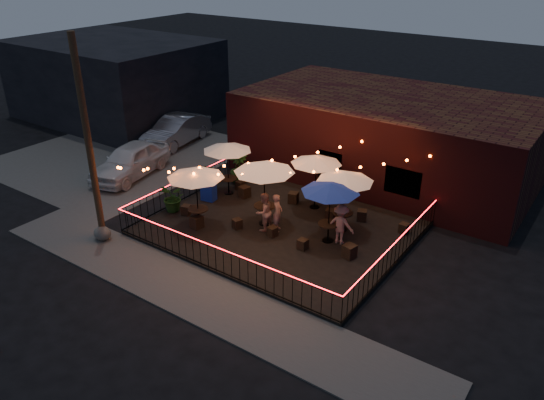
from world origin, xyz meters
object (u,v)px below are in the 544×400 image
at_px(cafe_table_3, 316,161).
at_px(cafe_table_1, 227,148).
at_px(cafe_table_2, 264,168).
at_px(cafe_table_4, 330,188).
at_px(cafe_table_0, 196,174).
at_px(cooler, 209,191).
at_px(cafe_table_5, 345,178).
at_px(utility_pole, 89,144).
at_px(boulder, 102,233).

bearing_deg(cafe_table_3, cafe_table_1, -165.62).
distance_m(cafe_table_2, cafe_table_4, 2.87).
height_order(cafe_table_0, cafe_table_4, cafe_table_0).
xyz_separation_m(cafe_table_1, cooler, (-0.26, -1.09, -1.80)).
bearing_deg(cafe_table_2, cafe_table_0, -140.73).
xyz_separation_m(cafe_table_2, cafe_table_3, (0.92, 2.49, -0.28)).
xyz_separation_m(cafe_table_0, cafe_table_4, (4.95, 1.99, -0.06)).
height_order(cafe_table_3, cafe_table_5, cafe_table_5).
bearing_deg(cooler, utility_pole, -115.06).
xyz_separation_m(cafe_table_3, cafe_table_5, (1.95, -1.10, 0.09)).
relative_size(utility_pole, cafe_table_5, 3.15).
height_order(cafe_table_1, cafe_table_2, cafe_table_2).
bearing_deg(boulder, cafe_table_1, 76.23).
relative_size(utility_pole, cafe_table_2, 2.63).
xyz_separation_m(utility_pole, boulder, (0.12, -0.11, -3.68)).
height_order(cafe_table_4, cafe_table_5, cafe_table_5).
distance_m(cafe_table_3, cafe_table_4, 2.94).
bearing_deg(cafe_table_3, boulder, -127.86).
bearing_deg(cafe_table_1, cafe_table_3, 14.38).
height_order(cafe_table_2, cafe_table_3, cafe_table_2).
xyz_separation_m(cafe_table_2, cafe_table_5, (2.87, 1.39, -0.19)).
bearing_deg(cafe_table_0, cafe_table_1, 107.71).
bearing_deg(cafe_table_2, utility_pole, -136.37).
bearing_deg(cafe_table_5, cafe_table_2, -154.12).
height_order(utility_pole, cafe_table_2, utility_pole).
bearing_deg(utility_pole, cafe_table_1, 74.94).
xyz_separation_m(cafe_table_0, boulder, (-2.50, -2.89, -2.16)).
height_order(utility_pole, cafe_table_5, utility_pole).
height_order(cafe_table_0, cafe_table_5, cafe_table_0).
distance_m(cafe_table_0, cooler, 3.08).
bearing_deg(utility_pole, boulder, -43.76).
relative_size(cafe_table_2, cafe_table_5, 1.20).
height_order(cafe_table_4, cooler, cafe_table_4).
relative_size(cafe_table_1, cafe_table_2, 0.94).
relative_size(cafe_table_4, cafe_table_5, 1.13).
relative_size(cafe_table_0, cafe_table_4, 0.94).
relative_size(cafe_table_2, boulder, 3.75).
height_order(cafe_table_2, cafe_table_4, cafe_table_2).
bearing_deg(utility_pole, cooler, 74.60).
height_order(cafe_table_0, cafe_table_2, cafe_table_2).
distance_m(cafe_table_0, cafe_table_3, 5.17).
height_order(cooler, boulder, cooler).
distance_m(cafe_table_3, cafe_table_5, 2.24).
distance_m(cafe_table_1, cafe_table_4, 6.08).
xyz_separation_m(cafe_table_0, cooler, (-1.28, 2.08, -1.88)).
bearing_deg(cafe_table_4, cafe_table_1, 168.77).
height_order(cafe_table_0, cafe_table_3, cafe_table_0).
bearing_deg(cafe_table_0, cafe_table_2, 39.27).
bearing_deg(cooler, cafe_table_0, -68.13).
bearing_deg(cafe_table_5, utility_pole, -142.18).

